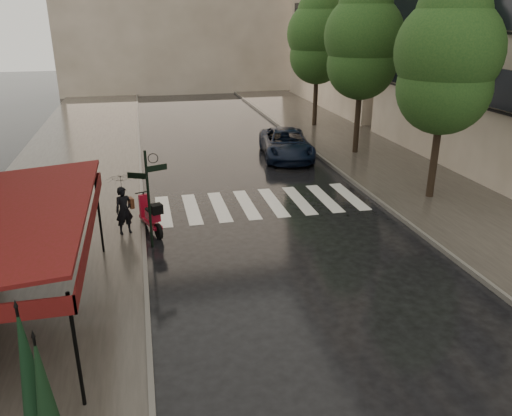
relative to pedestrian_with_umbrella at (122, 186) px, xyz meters
name	(u,v)px	position (x,y,z in m)	size (l,w,h in m)	color
ground	(203,290)	(2.00, -4.02, -1.72)	(120.00, 120.00, 0.00)	black
sidewalk_near	(73,171)	(-2.50, 7.98, -1.66)	(6.00, 60.00, 0.12)	#38332D
sidewalk_far	(368,152)	(12.25, 7.98, -1.66)	(5.50, 60.00, 0.12)	#38332D
curb_near	(140,166)	(0.55, 7.98, -1.65)	(0.12, 60.00, 0.16)	#595651
curb_far	(318,155)	(9.45, 7.98, -1.65)	(0.12, 60.00, 0.16)	#595651
crosswalk	(260,203)	(4.97, 1.98, -1.71)	(7.85, 3.20, 0.01)	silver
signpost	(148,192)	(0.80, -1.02, 0.11)	(1.17, 0.29, 3.10)	black
tree_near	(447,59)	(11.60, 0.98, 3.60)	(3.80, 3.80, 7.99)	black
tree_mid	(363,41)	(11.50, 7.98, 3.87)	(3.80, 3.80, 8.34)	black
tree_far	(318,38)	(11.70, 14.98, 3.74)	(3.80, 3.80, 8.16)	black
pedestrian_with_umbrella	(122,186)	(0.00, 0.00, 0.00)	(1.20, 1.21, 2.40)	black
scooter	(151,216)	(0.83, 0.14, -1.15)	(0.87, 1.80, 1.23)	black
parked_car	(286,144)	(7.82, 8.24, -1.02)	(2.34, 5.06, 1.41)	black
parasol_front	(30,375)	(-1.20, -8.69, -0.10)	(0.50, 0.50, 2.79)	black
parasol_back	(45,397)	(-0.96, -9.02, -0.28)	(0.46, 0.46, 2.45)	black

